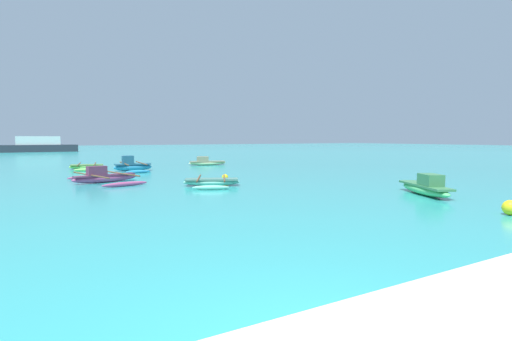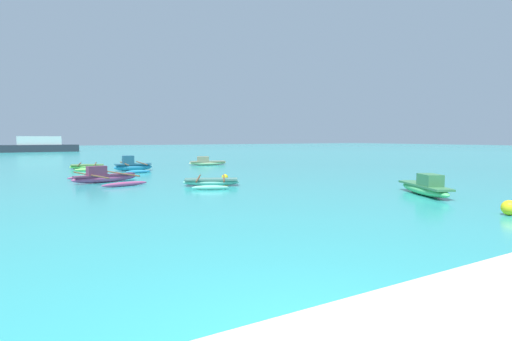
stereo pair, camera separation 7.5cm
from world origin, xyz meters
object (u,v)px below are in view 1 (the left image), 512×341
object	(u,v)px
moored_boat_4	(426,187)
moored_boat_5	(212,182)
mooring_buoy_0	(510,208)
moored_boat_1	(206,162)
moored_boat_0	(132,166)
moored_boat_3	(87,167)
moored_boat_2	(104,177)
mooring_buoy_1	(225,177)
distant_ferry	(38,146)

from	to	relation	value
moored_boat_4	moored_boat_5	xyz separation A→B (m)	(-5.78, 6.84, -0.11)
moored_boat_4	mooring_buoy_0	distance (m)	4.03
moored_boat_1	moored_boat_4	size ratio (longest dim) A/B	0.92
mooring_buoy_0	moored_boat_0	bearing A→B (deg)	104.68
moored_boat_4	moored_boat_0	bearing A→B (deg)	49.01
moored_boat_3	mooring_buoy_0	world-z (taller)	mooring_buoy_0
moored_boat_0	mooring_buoy_0	size ratio (longest dim) A/B	9.54
moored_boat_2	moored_boat_3	xyz separation A→B (m)	(0.53, 9.36, -0.08)
moored_boat_4	moored_boat_5	size ratio (longest dim) A/B	0.96
moored_boat_5	mooring_buoy_1	bearing A→B (deg)	73.60
moored_boat_4	mooring_buoy_1	distance (m)	9.52
distant_ferry	moored_boat_2	bearing A→B (deg)	-89.09
moored_boat_5	moored_boat_1	bearing A→B (deg)	92.99
moored_boat_2	moored_boat_5	xyz separation A→B (m)	(3.94, -3.90, -0.08)
moored_boat_1	mooring_buoy_0	xyz separation A→B (m)	(-1.02, -23.32, -0.03)
moored_boat_0	moored_boat_4	world-z (taller)	moored_boat_0
moored_boat_3	moored_boat_5	world-z (taller)	same
moored_boat_5	mooring_buoy_0	xyz separation A→B (m)	(4.33, -10.61, 0.03)
mooring_buoy_0	distant_ferry	size ratio (longest dim) A/B	0.04
moored_boat_1	distant_ferry	xyz separation A→B (m)	(-10.09, 41.04, 0.74)
moored_boat_0	mooring_buoy_1	world-z (taller)	moored_boat_0
mooring_buoy_0	moored_boat_4	bearing A→B (deg)	69.00
moored_boat_3	mooring_buoy_0	size ratio (longest dim) A/B	9.75
moored_boat_0	mooring_buoy_0	xyz separation A→B (m)	(5.43, -20.72, -0.13)
mooring_buoy_1	moored_boat_2	bearing A→B (deg)	157.65
moored_boat_1	distant_ferry	size ratio (longest dim) A/B	0.28
moored_boat_3	moored_boat_4	bearing A→B (deg)	-55.04
moored_boat_0	mooring_buoy_1	bearing A→B (deg)	-68.53
moored_boat_2	moored_boat_5	world-z (taller)	moored_boat_2
moored_boat_3	mooring_buoy_1	xyz separation A→B (m)	(4.91, -11.60, -0.02)
moored_boat_1	moored_boat_2	bearing A→B (deg)	-123.77
moored_boat_5	mooring_buoy_0	world-z (taller)	mooring_buoy_0
moored_boat_5	mooring_buoy_1	world-z (taller)	moored_boat_5
distant_ferry	moored_boat_5	bearing A→B (deg)	-84.97
moored_boat_0	mooring_buoy_1	size ratio (longest dim) A/B	12.28
moored_boat_0	moored_boat_1	world-z (taller)	moored_boat_0
moored_boat_2	mooring_buoy_0	size ratio (longest dim) A/B	11.39
moored_boat_2	distant_ferry	world-z (taller)	distant_ferry
moored_boat_0	moored_boat_3	world-z (taller)	moored_boat_0
moored_boat_4	distant_ferry	world-z (taller)	distant_ferry
mooring_buoy_1	distant_ferry	world-z (taller)	distant_ferry
moored_boat_3	distant_ferry	bearing A→B (deg)	102.27
moored_boat_5	mooring_buoy_1	xyz separation A→B (m)	(1.51, 1.66, -0.01)
mooring_buoy_1	distant_ferry	size ratio (longest dim) A/B	0.03
mooring_buoy_1	moored_boat_0	bearing A→B (deg)	107.09
moored_boat_3	mooring_buoy_0	bearing A→B (deg)	-61.63
moored_boat_4	moored_boat_2	bearing A→B (deg)	69.08
moored_boat_0	distant_ferry	world-z (taller)	distant_ferry
moored_boat_3	distant_ferry	size ratio (longest dim) A/B	0.38
moored_boat_1	mooring_buoy_1	size ratio (longest dim) A/B	9.23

